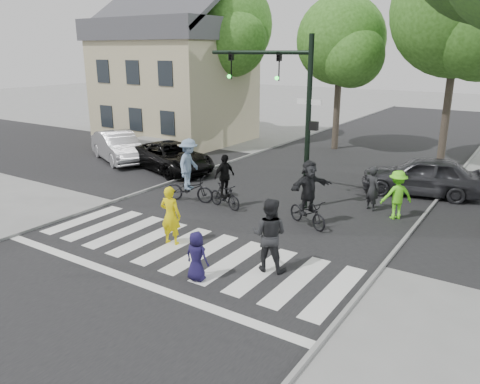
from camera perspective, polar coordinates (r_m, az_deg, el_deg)
The scene contains 23 objects.
ground at distance 12.91m, azimuth -9.30°, elevation -8.44°, with size 120.00×120.00×0.00m, color gray.
road_stem at distance 16.63m, azimuth 2.34°, elevation -2.32°, with size 10.00×70.00×0.01m, color black.
road_cross at distance 19.14m, azimuth 6.98°, elevation 0.18°, with size 70.00×10.00×0.01m, color black.
curb_left at distance 19.56m, azimuth -10.44°, elevation 0.52°, with size 0.10×70.00×0.10m, color gray.
curb_right at distance 14.85m, azimuth 19.37°, elevation -5.55°, with size 0.10×70.00×0.10m, color gray.
crosswalk at distance 13.35m, azimuth -7.38°, elevation -7.43°, with size 10.00×3.85×0.01m.
traffic_signal at distance 16.65m, azimuth 5.74°, elevation 11.40°, with size 4.45×0.29×6.00m.
bg_tree_0 at distance 32.78m, azimuth -8.80°, elevation 17.90°, with size 5.46×5.20×8.97m.
bg_tree_1 at distance 29.26m, azimuth -1.77°, elevation 19.22°, with size 6.09×5.80×9.80m.
bg_tree_2 at distance 26.95m, azimuth 12.52°, elevation 17.19°, with size 5.04×4.80×8.40m.
bg_tree_3 at distance 24.09m, azimuth 25.77°, elevation 18.84°, with size 6.30×6.00×10.20m.
house at distance 29.82m, azimuth -7.94°, elevation 13.54°, with size 8.40×8.10×8.82m.
pedestrian_woman at distance 13.73m, azimuth -8.46°, elevation -2.85°, with size 0.64×0.42×1.76m, color yellow.
pedestrian_child at distance 11.62m, azimuth -5.32°, elevation -7.81°, with size 0.62×0.40×1.27m, color #1A143F.
pedestrian_adult at distance 11.98m, azimuth 3.58°, elevation -5.23°, with size 0.95×0.74×1.95m, color black.
cyclist_left at distance 17.48m, azimuth -6.21°, elevation 2.09°, with size 1.99×1.36×2.39m.
cyclist_mid at distance 16.70m, azimuth -1.89°, elevation 0.69°, with size 1.57×0.98×1.98m.
cyclist_right at distance 15.09m, azimuth 8.33°, elevation -0.64°, with size 1.81×1.67×2.18m.
car_suv at distance 22.22m, azimuth -8.30°, elevation 4.25°, with size 2.23×4.84×1.34m, color black.
car_silver at distance 24.75m, azimuth -14.61°, elevation 5.37°, with size 1.60×4.58×1.51m, color #BBBABF.
car_grey at distance 19.64m, azimuth 21.30°, elevation 1.88°, with size 1.83×4.54×1.55m, color #323236.
bystander_hivis at distance 16.50m, azimuth 18.59°, elevation -0.34°, with size 1.08×0.62×1.67m, color #66F022.
bystander_dark at distance 17.15m, azimuth 15.85°, elevation 0.39°, with size 0.58×0.38×1.58m, color black.
Camera 1 is at (8.04, -8.49, 5.48)m, focal length 35.00 mm.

